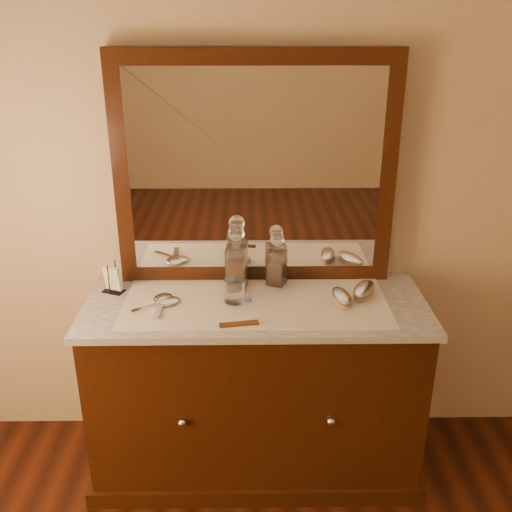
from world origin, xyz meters
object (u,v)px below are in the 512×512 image
Objects in this scene: mirror_frame at (255,171)px; dresser_cabinet at (256,388)px; hand_mirror_inner at (164,302)px; decanter_right at (277,264)px; brush_near at (342,298)px; hand_mirror_outer at (163,301)px; decanter_left at (237,263)px; comb at (239,324)px; brush_far at (364,291)px; pin_dish at (243,300)px; napkin_rack at (113,280)px.

dresser_cabinet is at bearing -90.00° from mirror_frame.
hand_mirror_inner is (-0.38, -0.03, 0.45)m from dresser_cabinet.
dresser_cabinet is 0.57m from decanter_right.
hand_mirror_outer is (-0.75, 0.01, -0.01)m from brush_near.
decanter_left is 1.30× the size of hand_mirror_outer.
comb is at bearing -28.87° from hand_mirror_inner.
dresser_cabinet is 0.59m from brush_near.
hand_mirror_outer reaches higher than comb.
comb is 0.54× the size of decanter_left.
brush_far is (0.54, -0.11, -0.09)m from decanter_left.
hand_mirror_inner is (-0.33, -0.03, 0.00)m from pin_dish.
dresser_cabinet is 0.80m from napkin_rack.
comb is (-0.07, -0.20, 0.45)m from dresser_cabinet.
hand_mirror_outer is (-0.32, 0.19, 0.01)m from comb.
napkin_rack is 0.62× the size of hand_mirror_outer.
mirror_frame reaches higher than pin_dish.
napkin_rack reaches higher than comb.
pin_dish is 0.18m from decanter_left.
brush_near is 0.77× the size of hand_mirror_outer.
decanter_right reaches higher than brush_near.
pin_dish is 0.33m from hand_mirror_inner.
hand_mirror_inner is (0.24, -0.13, -0.04)m from napkin_rack.
decanter_right is (0.16, 0.36, 0.09)m from comb.
brush_near reaches higher than pin_dish.
dresser_cabinet is 19.53× the size of pin_dish.
mirror_frame is 0.68m from hand_mirror_outer.
comb is 1.13× the size of napkin_rack.
napkin_rack is 0.54m from decanter_left.
decanter_right is at bearing 4.85° from napkin_rack.
comb is at bearing -87.73° from decanter_left.
decanter_left is 0.36m from hand_mirror_inner.
mirror_frame is at bearing 155.80° from brush_far.
decanter_left is 1.49× the size of brush_far.
brush_far is 0.87× the size of hand_mirror_outer.
brush_near is (0.36, -0.27, -0.47)m from mirror_frame.
decanter_right is at bearing -41.90° from mirror_frame.
brush_far is at bearing -3.30° from napkin_rack.
mirror_frame is 0.65m from brush_near.
hand_mirror_inner is at bearing -158.31° from decanter_right.
brush_far is (0.37, -0.12, -0.07)m from decanter_right.
brush_near is at bearing -0.56° from hand_mirror_outer.
dresser_cabinet is 9.03× the size of comb.
decanter_right is (0.09, 0.16, 0.54)m from dresser_cabinet.
hand_mirror_outer is at bearing 179.44° from brush_near.
decanter_left reaches higher than hand_mirror_outer.
decanter_right is at bearing 161.54° from brush_far.
brush_far is (0.46, 0.04, 0.47)m from dresser_cabinet.
decanter_left is 1.69× the size of brush_near.
hand_mirror_inner is (0.01, -0.01, -0.00)m from hand_mirror_outer.
mirror_frame is 7.74× the size of comb.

